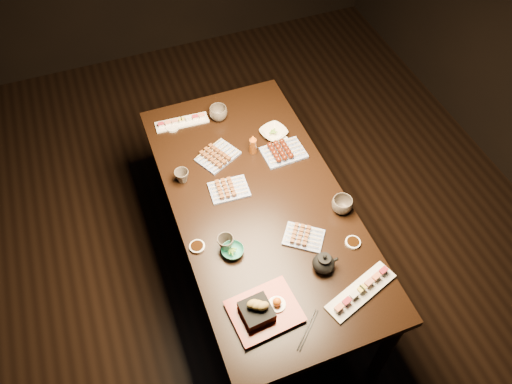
% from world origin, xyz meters
% --- Properties ---
extents(ground, '(5.00, 5.00, 0.00)m').
position_xyz_m(ground, '(0.00, 0.00, 0.00)').
color(ground, black).
rests_on(ground, ground).
extents(dining_table, '(0.92, 1.81, 0.75)m').
position_xyz_m(dining_table, '(-0.02, -0.02, 0.38)').
color(dining_table, black).
rests_on(dining_table, ground).
extents(sushi_platter_near, '(0.39, 0.22, 0.05)m').
position_xyz_m(sushi_platter_near, '(0.23, -0.69, 0.77)').
color(sushi_platter_near, white).
rests_on(sushi_platter_near, dining_table).
extents(sushi_platter_far, '(0.33, 0.11, 0.04)m').
position_xyz_m(sushi_platter_far, '(-0.25, 0.70, 0.77)').
color(sushi_platter_far, white).
rests_on(sushi_platter_far, dining_table).
extents(yakitori_plate_center, '(0.22, 0.16, 0.05)m').
position_xyz_m(yakitori_plate_center, '(-0.15, 0.10, 0.78)').
color(yakitori_plate_center, '#828EB6').
rests_on(yakitori_plate_center, dining_table).
extents(yakitori_plate_right, '(0.24, 0.23, 0.05)m').
position_xyz_m(yakitori_plate_right, '(0.10, -0.32, 0.77)').
color(yakitori_plate_right, '#828EB6').
rests_on(yakitori_plate_right, dining_table).
extents(yakitori_plate_left, '(0.27, 0.25, 0.06)m').
position_xyz_m(yakitori_plate_left, '(-0.13, 0.36, 0.78)').
color(yakitori_plate_left, '#828EB6').
rests_on(yakitori_plate_left, dining_table).
extents(tsukune_plate, '(0.25, 0.18, 0.06)m').
position_xyz_m(tsukune_plate, '(0.23, 0.25, 0.78)').
color(tsukune_plate, '#828EB6').
rests_on(tsukune_plate, dining_table).
extents(edamame_bowl_green, '(0.13, 0.13, 0.04)m').
position_xyz_m(edamame_bowl_green, '(-0.26, -0.27, 0.77)').
color(edamame_bowl_green, teal).
rests_on(edamame_bowl_green, dining_table).
extents(edamame_bowl_cream, '(0.19, 0.19, 0.04)m').
position_xyz_m(edamame_bowl_cream, '(0.24, 0.41, 0.77)').
color(edamame_bowl_cream, beige).
rests_on(edamame_bowl_cream, dining_table).
extents(tempura_tray, '(0.33, 0.27, 0.11)m').
position_xyz_m(tempura_tray, '(-0.23, -0.62, 0.81)').
color(tempura_tray, black).
rests_on(tempura_tray, dining_table).
extents(teacup_near_left, '(0.09, 0.09, 0.08)m').
position_xyz_m(teacup_near_left, '(-0.28, -0.23, 0.79)').
color(teacup_near_left, '#4C433A').
rests_on(teacup_near_left, dining_table).
extents(teacup_mid_right, '(0.13, 0.13, 0.09)m').
position_xyz_m(teacup_mid_right, '(0.36, -0.23, 0.79)').
color(teacup_mid_right, '#4C433A').
rests_on(teacup_mid_right, dining_table).
extents(teacup_far_left, '(0.09, 0.09, 0.07)m').
position_xyz_m(teacup_far_left, '(-0.37, 0.26, 0.79)').
color(teacup_far_left, '#4C433A').
rests_on(teacup_far_left, dining_table).
extents(teacup_far_right, '(0.13, 0.13, 0.09)m').
position_xyz_m(teacup_far_right, '(-0.03, 0.66, 0.79)').
color(teacup_far_right, '#4C433A').
rests_on(teacup_far_right, dining_table).
extents(teapot, '(0.14, 0.14, 0.11)m').
position_xyz_m(teapot, '(0.12, -0.51, 0.80)').
color(teapot, black).
rests_on(teapot, dining_table).
extents(condiment_bottle, '(0.06, 0.06, 0.13)m').
position_xyz_m(condiment_bottle, '(0.07, 0.32, 0.82)').
color(condiment_bottle, '#6D330E').
rests_on(condiment_bottle, dining_table).
extents(sauce_dish_west, '(0.09, 0.09, 0.01)m').
position_xyz_m(sauce_dish_west, '(-0.41, -0.18, 0.76)').
color(sauce_dish_west, white).
rests_on(sauce_dish_west, dining_table).
extents(sauce_dish_east, '(0.08, 0.08, 0.01)m').
position_xyz_m(sauce_dish_east, '(0.26, 0.35, 0.76)').
color(sauce_dish_east, white).
rests_on(sauce_dish_east, dining_table).
extents(sauce_dish_se, '(0.10, 0.10, 0.01)m').
position_xyz_m(sauce_dish_se, '(0.32, -0.43, 0.76)').
color(sauce_dish_se, white).
rests_on(sauce_dish_se, dining_table).
extents(sauce_dish_nw, '(0.09, 0.09, 0.01)m').
position_xyz_m(sauce_dish_nw, '(-0.31, 0.68, 0.76)').
color(sauce_dish_nw, white).
rests_on(sauce_dish_nw, dining_table).
extents(chopsticks_near, '(0.17, 0.16, 0.01)m').
position_xyz_m(chopsticks_near, '(-0.08, -0.77, 0.75)').
color(chopsticks_near, black).
rests_on(chopsticks_near, dining_table).
extents(chopsticks_se, '(0.20, 0.04, 0.01)m').
position_xyz_m(chopsticks_se, '(0.22, -0.70, 0.75)').
color(chopsticks_se, black).
rests_on(chopsticks_se, dining_table).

